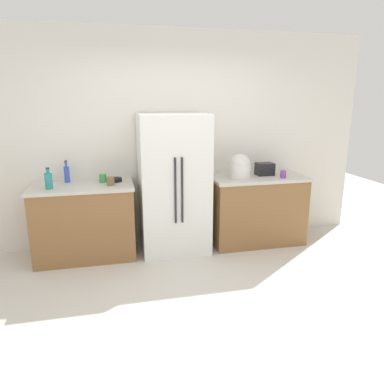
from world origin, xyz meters
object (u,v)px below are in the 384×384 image
cup_a (283,174)px  cup_b (111,181)px  toaster (265,169)px  cup_c (103,178)px  bowl_a (115,180)px  bottle_a (49,180)px  refrigerator (174,184)px  bottle_b (67,174)px  rice_cooker (240,167)px

cup_a → cup_b: 2.16m
toaster → cup_c: bearing=179.2°
cup_a → bowl_a: 2.12m
bottle_a → cup_b: size_ratio=2.38×
refrigerator → toaster: refrigerator is taller
bottle_b → cup_b: size_ratio=2.62×
cup_c → refrigerator: bearing=-6.7°
toaster → bottle_a: 2.69m
cup_a → cup_c: size_ratio=0.96×
cup_b → bottle_b: bearing=151.6°
cup_c → bowl_a: cup_c is taller
bowl_a → rice_cooker: bearing=-5.9°
bowl_a → refrigerator: bearing=-8.4°
cup_c → bowl_a: size_ratio=0.63×
toaster → bottle_a: (-2.68, -0.18, 0.02)m
bottle_a → cup_c: size_ratio=2.40×
cup_a → cup_b: bearing=178.1°
toaster → cup_c: size_ratio=2.23×
toaster → cup_b: (-2.01, -0.15, -0.03)m
refrigerator → cup_b: bearing=-173.8°
toaster → cup_b: size_ratio=2.22×
rice_cooker → bottle_a: bearing=-178.7°
bottle_a → bottle_b: size_ratio=0.91×
cup_b → bowl_a: size_ratio=0.64×
toaster → bowl_a: toaster is taller
rice_cooker → bottle_a: size_ratio=1.29×
rice_cooker → cup_b: rice_cooker is taller
bowl_a → bottle_a: bearing=-163.8°
rice_cooker → toaster: bearing=17.9°
cup_a → bowl_a: bearing=173.0°
bottle_a → cup_b: 0.68m
cup_b → cup_c: bearing=116.3°
toaster → cup_c: toaster is taller
refrigerator → toaster: size_ratio=7.62×
toaster → rice_cooker: rice_cooker is taller
rice_cooker → cup_c: 1.71m
bottle_a → cup_a: bottle_a is taller
cup_b → bottle_a: bearing=-177.9°
bottle_a → bowl_a: bottle_a is taller
rice_cooker → bowl_a: 1.57m
bottle_a → bottle_b: bearing=61.7°
cup_a → bottle_a: bearing=179.0°
bottle_a → bowl_a: bearing=16.2°
bottle_a → rice_cooker: bearing=1.3°
rice_cooker → bottle_b: (-2.12, 0.25, -0.04)m
toaster → bottle_b: size_ratio=0.85×
bottle_b → cup_a: 2.70m
rice_cooker → cup_a: 0.57m
bowl_a → toaster: bearing=-1.0°
bottle_b → bottle_a: bearing=-118.3°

